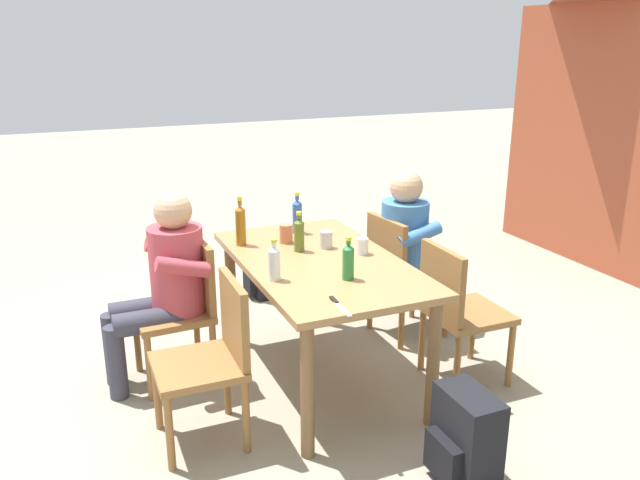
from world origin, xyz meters
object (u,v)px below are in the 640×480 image
object	(u,v)px
chair_far_right	(457,307)
person_in_white_shirt	(414,245)
table_knife	(339,305)
backpack_by_far_side	(465,439)
backpack_by_near_side	(263,268)
cup_glass	(362,246)
bottle_blue	(297,216)
bottle_amber	(241,224)
bottle_clear	(274,263)
cup_terracotta	(286,234)
cup_steel	(326,240)
chair_near_right	(213,353)
chair_near_left	(185,303)
bottle_green	(348,261)
bottle_olive	(299,234)
person_in_plaid_shirt	(164,280)
dining_table	(320,276)
chair_far_left	(400,270)

from	to	relation	value
chair_far_right	person_in_white_shirt	size ratio (longest dim) A/B	0.74
person_in_white_shirt	table_knife	distance (m)	1.44
table_knife	backpack_by_far_side	bearing A→B (deg)	41.22
table_knife	backpack_by_near_side	xyz separation A→B (m)	(-2.06, 0.28, -0.55)
cup_glass	bottle_blue	bearing A→B (deg)	-159.99
bottle_amber	bottle_clear	bearing A→B (deg)	-0.52
chair_far_right	table_knife	world-z (taller)	chair_far_right
cup_terracotta	backpack_by_near_side	distance (m)	1.20
bottle_blue	cup_terracotta	bearing A→B (deg)	-40.08
bottle_blue	backpack_by_far_side	world-z (taller)	bottle_blue
bottle_amber	cup_steel	bearing A→B (deg)	60.56
person_in_white_shirt	bottle_amber	xyz separation A→B (m)	(-0.10, -1.19, 0.26)
chair_near_right	backpack_by_far_side	world-z (taller)	chair_near_right
chair_near_left	bottle_green	bearing A→B (deg)	47.22
person_in_white_shirt	bottle_olive	world-z (taller)	person_in_white_shirt
bottle_amber	backpack_by_far_side	distance (m)	1.83
cup_glass	cup_terracotta	bearing A→B (deg)	-138.46
cup_terracotta	cup_glass	size ratio (longest dim) A/B	1.20
bottle_olive	cup_terracotta	xyz separation A→B (m)	(-0.19, -0.02, -0.05)
bottle_amber	cup_glass	world-z (taller)	bottle_amber
person_in_plaid_shirt	backpack_by_far_side	xyz separation A→B (m)	(1.49, 1.10, -0.43)
bottle_clear	cup_glass	distance (m)	0.66
chair_near_right	bottle_green	world-z (taller)	bottle_green
chair_far_right	backpack_by_far_side	xyz separation A→B (m)	(0.80, -0.49, -0.27)
dining_table	person_in_plaid_shirt	bearing A→B (deg)	-112.15
bottle_green	cup_terracotta	xyz separation A→B (m)	(-0.73, -0.09, -0.04)
chair_near_right	cup_steel	xyz separation A→B (m)	(-0.53, 0.86, 0.34)
dining_table	bottle_green	world-z (taller)	bottle_green
person_in_plaid_shirt	cup_terracotta	world-z (taller)	person_in_plaid_shirt
person_in_plaid_shirt	bottle_clear	xyz separation A→B (m)	(0.55, 0.50, 0.22)
chair_near_left	backpack_by_far_side	bearing A→B (deg)	33.57
dining_table	person_in_plaid_shirt	size ratio (longest dim) A/B	1.30
chair_far_left	backpack_by_far_side	bearing A→B (deg)	-18.27
chair_near_right	bottle_olive	world-z (taller)	bottle_olive
person_in_plaid_shirt	backpack_by_near_side	size ratio (longest dim) A/B	2.46
bottle_olive	cup_glass	xyz separation A→B (m)	(0.20, 0.33, -0.06)
bottle_olive	cup_glass	distance (m)	0.39
bottle_olive	backpack_by_far_side	bearing A→B (deg)	12.90
person_in_plaid_shirt	cup_glass	world-z (taller)	person_in_plaid_shirt
person_in_plaid_shirt	backpack_by_far_side	bearing A→B (deg)	36.45
chair_far_left	person_in_white_shirt	distance (m)	0.20
cup_terracotta	person_in_plaid_shirt	bearing A→B (deg)	-87.45
person_in_white_shirt	cup_steel	size ratio (longest dim) A/B	11.07
bottle_amber	backpack_by_near_side	xyz separation A→B (m)	(-0.96, 0.44, -0.68)
bottle_clear	bottle_amber	world-z (taller)	bottle_amber
bottle_amber	cup_glass	bearing A→B (deg)	53.77
chair_near_right	bottle_blue	world-z (taller)	bottle_blue
bottle_amber	chair_near_left	bearing A→B (deg)	-76.26
chair_far_left	backpack_by_near_side	world-z (taller)	chair_far_left
backpack_by_far_side	chair_near_left	bearing A→B (deg)	-146.43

